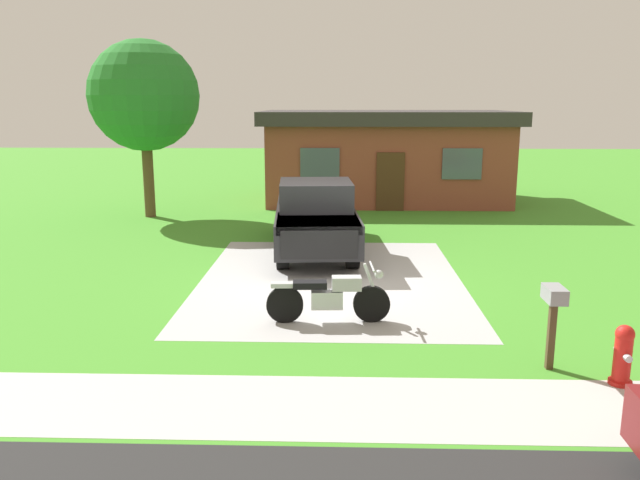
# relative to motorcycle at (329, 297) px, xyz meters

# --- Properties ---
(ground_plane) EXTENTS (80.00, 80.00, 0.00)m
(ground_plane) POSITION_rel_motorcycle_xyz_m (-0.01, 2.76, -0.47)
(ground_plane) COLOR #43912A
(driveway_pad) EXTENTS (5.74, 7.56, 0.01)m
(driveway_pad) POSITION_rel_motorcycle_xyz_m (-0.01, 2.76, -0.47)
(driveway_pad) COLOR #ADADAD
(driveway_pad) RESTS_ON ground
(sidewalk_strip) EXTENTS (36.00, 1.80, 0.01)m
(sidewalk_strip) POSITION_rel_motorcycle_xyz_m (-0.01, -3.24, -0.47)
(sidewalk_strip) COLOR #B6B6B0
(sidewalk_strip) RESTS_ON ground
(motorcycle) EXTENTS (2.21, 0.70, 1.09)m
(motorcycle) POSITION_rel_motorcycle_xyz_m (0.00, 0.00, 0.00)
(motorcycle) COLOR black
(motorcycle) RESTS_ON ground
(pickup_truck) EXTENTS (2.38, 5.74, 1.90)m
(pickup_truck) POSITION_rel_motorcycle_xyz_m (-0.46, 5.58, 0.48)
(pickup_truck) COLOR black
(pickup_truck) RESTS_ON ground
(fire_hydrant) EXTENTS (0.32, 0.40, 0.87)m
(fire_hydrant) POSITION_rel_motorcycle_xyz_m (4.12, -2.45, -0.05)
(fire_hydrant) COLOR red
(fire_hydrant) RESTS_ON ground
(mailbox) EXTENTS (0.26, 0.48, 1.26)m
(mailbox) POSITION_rel_motorcycle_xyz_m (3.29, -1.94, 0.51)
(mailbox) COLOR #4C3823
(mailbox) RESTS_ON ground
(shade_tree) EXTENTS (3.64, 3.64, 5.87)m
(shade_tree) POSITION_rel_motorcycle_xyz_m (-6.31, 10.49, 3.56)
(shade_tree) COLOR brown
(shade_tree) RESTS_ON ground
(neighbor_house) EXTENTS (9.60, 5.60, 3.50)m
(neighbor_house) POSITION_rel_motorcycle_xyz_m (1.98, 14.42, 1.32)
(neighbor_house) COLOR brown
(neighbor_house) RESTS_ON ground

